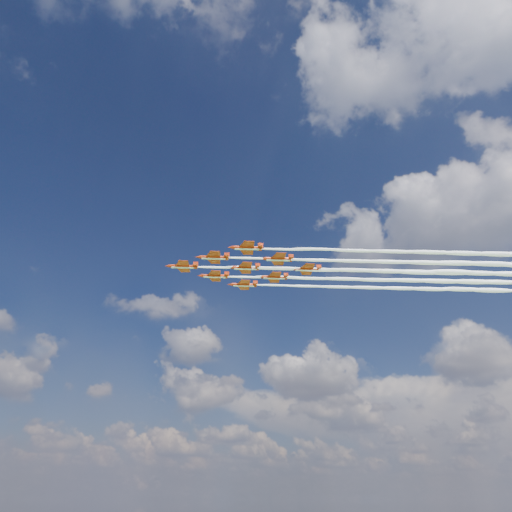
% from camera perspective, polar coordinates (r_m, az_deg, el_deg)
% --- Properties ---
extents(jet_lead, '(79.05, 66.07, 2.34)m').
position_cam_1_polar(jet_lead, '(148.10, 10.37, -1.60)').
color(jet_lead, '#AB2609').
extents(jet_row2_port, '(79.05, 66.07, 2.34)m').
position_cam_1_polar(jet_row2_port, '(144.89, 14.37, -0.61)').
color(jet_row2_port, '#AB2609').
extents(jet_row2_starb, '(79.05, 66.07, 2.34)m').
position_cam_1_polar(jet_row2_starb, '(155.99, 13.07, -2.62)').
color(jet_row2_starb, '#AB2609').
extents(jet_row3_port, '(79.05, 66.07, 2.34)m').
position_cam_1_polar(jet_row3_port, '(142.46, 18.52, 0.42)').
color(jet_row3_port, '#AB2609').
extents(jet_row3_centre, '(79.05, 66.07, 2.34)m').
position_cam_1_polar(jet_row3_centre, '(153.21, 16.91, -1.71)').
color(jet_row3_centre, '#AB2609').
extents(jet_row3_starb, '(79.05, 66.07, 2.34)m').
position_cam_1_polar(jet_row3_starb, '(164.24, 15.51, -3.55)').
color(jet_row3_starb, '#AB2609').
extents(jet_row4_port, '(79.05, 66.07, 2.34)m').
position_cam_1_polar(jet_row4_port, '(151.18, 20.87, -0.75)').
color(jet_row4_port, '#AB2609').
extents(jet_row4_starb, '(79.05, 66.07, 2.34)m').
position_cam_1_polar(jet_row4_starb, '(161.85, 19.20, -2.68)').
color(jet_row4_starb, '#AB2609').
extents(jet_tail, '(79.05, 66.07, 2.34)m').
position_cam_1_polar(jet_tail, '(160.18, 22.97, -1.79)').
color(jet_tail, '#AB2609').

